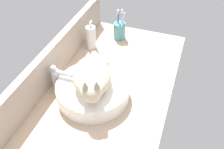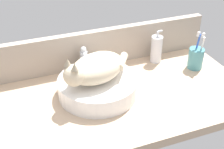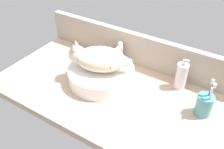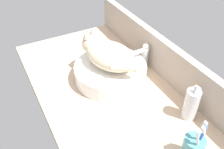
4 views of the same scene
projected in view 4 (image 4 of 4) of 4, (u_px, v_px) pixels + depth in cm
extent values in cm
cube|color=tan|center=(110.00, 94.00, 115.45)|extent=(116.15, 60.93, 4.00)
cube|color=#AD9E8E|center=(163.00, 57.00, 119.03)|extent=(116.15, 3.60, 18.32)
cylinder|color=white|center=(110.00, 72.00, 118.66)|extent=(34.09, 34.09, 7.68)
ellipsoid|color=beige|center=(110.00, 56.00, 112.82)|extent=(29.61, 25.29, 11.00)
sphere|color=beige|center=(91.00, 44.00, 117.75)|extent=(8.80, 8.80, 8.80)
cone|color=tan|center=(86.00, 35.00, 113.54)|extent=(2.80, 2.80, 3.20)
cone|color=tan|center=(92.00, 32.00, 116.20)|extent=(2.80, 2.80, 3.20)
cylinder|color=beige|center=(124.00, 68.00, 104.95)|extent=(8.68, 10.96, 3.20)
cylinder|color=silver|center=(144.00, 58.00, 124.92)|extent=(3.60, 3.60, 11.00)
cylinder|color=silver|center=(137.00, 52.00, 119.98)|extent=(2.32, 10.03, 2.20)
sphere|color=silver|center=(146.00, 47.00, 120.73)|extent=(2.80, 2.80, 2.80)
cylinder|color=silver|center=(191.00, 105.00, 97.65)|extent=(5.64, 5.64, 13.72)
cylinder|color=silver|center=(195.00, 89.00, 92.48)|extent=(1.20, 1.20, 2.80)
cylinder|color=silver|center=(198.00, 88.00, 90.78)|extent=(2.20, 1.00, 1.00)
cylinder|color=teal|center=(192.00, 149.00, 83.80)|extent=(7.29, 7.29, 10.26)
cylinder|color=white|center=(197.00, 147.00, 80.01)|extent=(1.93, 4.33, 16.85)
cube|color=white|center=(204.00, 130.00, 74.70)|extent=(1.35, 1.27, 2.58)
cylinder|color=blue|center=(199.00, 142.00, 81.65)|extent=(2.61, 1.44, 17.02)
cube|color=white|center=(205.00, 125.00, 76.33)|extent=(1.44, 0.88, 2.53)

